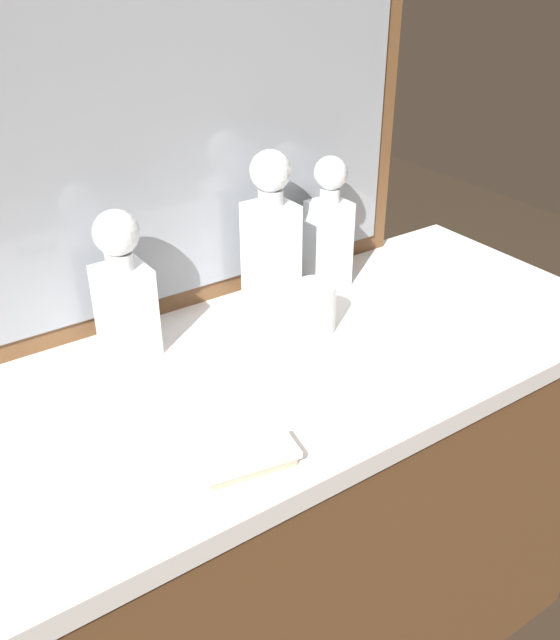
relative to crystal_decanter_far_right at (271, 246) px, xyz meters
The scene contains 7 objects.
dresser 0.59m from the crystal_decanter_far_right, 119.69° to the right, with size 1.39×0.59×0.84m.
dresser_mirror 0.26m from the crystal_decanter_far_right, 136.21° to the left, with size 0.98×0.03×0.70m.
crystal_decanter_far_right is the anchor object (origin of this frame).
crystal_decanter_front 0.31m from the crystal_decanter_far_right, behind, with size 0.09×0.09×0.27m.
crystal_decanter_far_left 0.15m from the crystal_decanter_far_right, ahead, with size 0.08×0.08×0.28m.
crystal_tumbler_center 0.16m from the crystal_decanter_far_right, 84.61° to the right, with size 0.08×0.08×0.10m.
silver_brush_far_left 0.51m from the crystal_decanter_far_right, 127.84° to the right, with size 0.15×0.09×0.02m.
Camera 1 is at (-0.60, -0.86, 1.53)m, focal length 39.03 mm.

